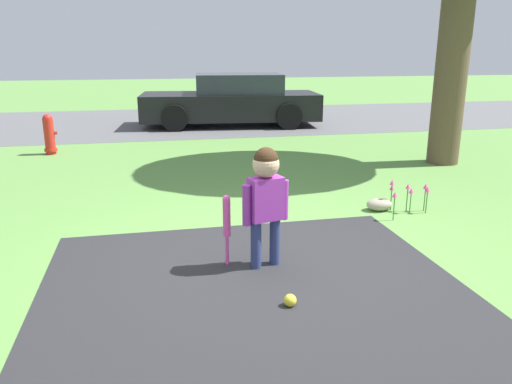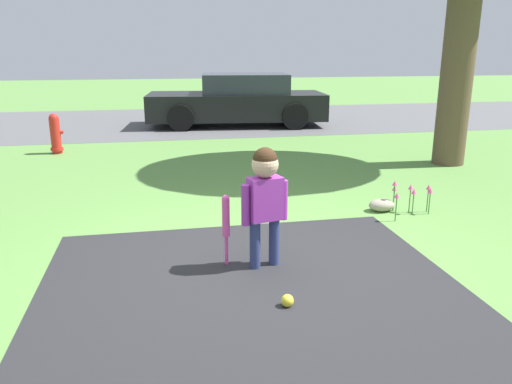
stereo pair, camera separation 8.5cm
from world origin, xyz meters
The scene contains 9 objects.
ground_plane centered at (0.00, 0.00, 0.00)m, with size 60.00×60.00×0.00m, color #5B8C42.
street_strip centered at (0.00, 9.54, 0.00)m, with size 40.00×6.00×0.01m.
child centered at (0.01, -0.09, 0.70)m, with size 0.43×0.23×1.08m.
baseball_bat centered at (-0.31, 0.00, 0.42)m, with size 0.07×0.07×0.65m.
sports_ball centered at (0.03, -0.84, 0.05)m, with size 0.10×0.10×0.10m.
fire_hydrant centered at (-2.74, 5.57, 0.36)m, with size 0.25×0.23×0.74m.
parked_car centered at (1.15, 8.48, 0.61)m, with size 4.54×2.25×1.28m.
flower_bed centered at (1.99, 1.04, 0.28)m, with size 0.58×0.43×0.38m.
edging_rock centered at (1.72, 1.18, 0.07)m, with size 0.32×0.22×0.15m.
Camera 2 is at (-0.85, -4.11, 1.86)m, focal length 35.00 mm.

